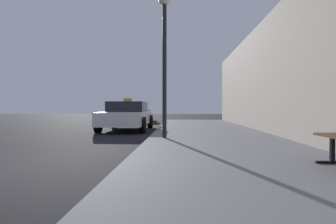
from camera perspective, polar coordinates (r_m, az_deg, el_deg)
name	(u,v)px	position (r m, az deg, el deg)	size (l,w,h in m)	color
ground_plane	(1,170)	(5.58, -29.71, -9.72)	(80.00, 80.00, 0.00)	black
sidewalk	(248,167)	(4.86, 15.39, -10.32)	(4.00, 32.00, 0.15)	slate
street_lamp	(164,38)	(8.59, -0.69, 14.25)	(0.36, 0.36, 4.14)	black
car_white	(127,116)	(13.15, -7.97, -0.70)	(2.00, 4.42, 1.43)	white
car_black	(135,112)	(22.02, -6.38, -0.05)	(2.02, 4.39, 1.43)	black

